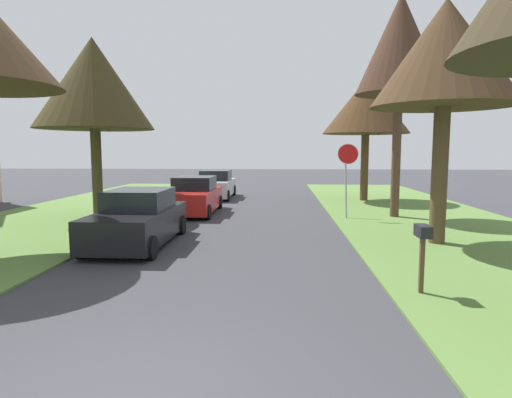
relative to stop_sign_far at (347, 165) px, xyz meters
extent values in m
cylinder|color=#9EA0A5|center=(0.00, 0.23, -1.00)|extent=(0.07, 0.58, 2.21)
cylinder|color=white|center=(0.00, -0.10, 0.41)|extent=(0.81, 0.22, 0.79)
cylinder|color=red|center=(0.00, -0.09, 0.41)|extent=(0.77, 0.22, 0.75)
cylinder|color=brown|center=(1.91, -4.51, -0.18)|extent=(0.44, 0.44, 3.84)
cone|color=#44301D|center=(1.91, -4.51, 3.20)|extent=(3.99, 3.99, 2.92)
cylinder|color=brown|center=(2.23, -4.25, 2.19)|extent=(0.77, 0.89, 1.03)
cylinder|color=brown|center=(2.34, -4.04, 2.36)|extent=(1.18, 1.11, 1.38)
cylinder|color=brown|center=(1.82, -4.91, 2.32)|extent=(1.00, 0.39, 1.27)
cylinder|color=brown|center=(1.99, 0.51, 0.32)|extent=(0.35, 0.35, 4.83)
cone|color=#422B1F|center=(1.99, 0.51, 4.65)|extent=(3.37, 3.37, 3.84)
cylinder|color=brown|center=(1.86, 1.03, 3.17)|extent=(1.18, 0.44, 0.99)
cylinder|color=brown|center=(2.42, 0.67, 3.36)|extent=(0.51, 1.03, 1.34)
cylinder|color=brown|center=(2.18, 0.79, 3.33)|extent=(0.76, 0.58, 1.28)
cylinder|color=brown|center=(1.85, 6.27, -0.33)|extent=(0.40, 0.40, 3.53)
cone|color=#442D19|center=(1.85, 6.27, 2.87)|extent=(4.53, 4.53, 2.89)
cylinder|color=brown|center=(2.39, 6.05, 2.08)|extent=(0.68, 1.28, 1.42)
cylinder|color=brown|center=(2.01, 5.78, 2.19)|extent=(1.19, 0.55, 1.62)
cylinder|color=brown|center=(1.41, 6.05, 1.93)|extent=(0.67, 1.08, 1.13)
cylinder|color=#484224|center=(-9.69, -0.70, -0.37)|extent=(0.39, 0.39, 3.46)
cone|color=#393119|center=(-9.69, -0.70, 3.07)|extent=(4.45, 4.45, 3.42)
cylinder|color=#484224|center=(-9.28, -0.81, 1.80)|extent=(0.42, 0.99, 1.00)
cylinder|color=#484224|center=(-9.18, -0.35, 1.86)|extent=(0.92, 1.22, 1.14)
cube|color=black|center=(-6.64, -5.10, -1.56)|extent=(1.84, 4.41, 0.85)
cube|color=black|center=(-6.64, -4.88, -0.85)|extent=(1.61, 2.03, 0.56)
cylinder|color=black|center=(-5.76, -6.74, -1.85)|extent=(0.20, 0.60, 0.60)
cylinder|color=black|center=(-7.50, -6.75, -1.85)|extent=(0.20, 0.60, 0.60)
cylinder|color=black|center=(-5.77, -3.44, -1.85)|extent=(0.20, 0.60, 0.60)
cylinder|color=black|center=(-7.51, -3.45, -1.85)|extent=(0.20, 0.60, 0.60)
cube|color=red|center=(-6.30, 1.18, -1.56)|extent=(1.84, 4.41, 0.85)
cube|color=black|center=(-6.30, 1.40, -0.85)|extent=(1.61, 2.03, 0.56)
cylinder|color=black|center=(-5.42, -0.47, -1.85)|extent=(0.20, 0.60, 0.60)
cylinder|color=black|center=(-7.16, -0.48, -1.85)|extent=(0.20, 0.60, 0.60)
cylinder|color=black|center=(-5.44, 2.83, -1.85)|extent=(0.20, 0.60, 0.60)
cylinder|color=black|center=(-7.18, 2.82, -1.85)|extent=(0.20, 0.60, 0.60)
cube|color=#BCBCC1|center=(-6.31, 7.33, -1.56)|extent=(1.84, 4.41, 0.85)
cube|color=black|center=(-6.31, 7.55, -0.85)|extent=(1.61, 2.03, 0.56)
cylinder|color=black|center=(-5.43, 5.68, -1.85)|extent=(0.20, 0.60, 0.60)
cylinder|color=black|center=(-7.17, 5.67, -1.85)|extent=(0.20, 0.60, 0.60)
cylinder|color=black|center=(-5.45, 8.98, -1.85)|extent=(0.20, 0.60, 0.60)
cylinder|color=black|center=(-7.19, 8.97, -1.85)|extent=(0.20, 0.60, 0.60)
cube|color=brown|center=(0.04, -9.03, -1.57)|extent=(0.08, 0.08, 1.05)
cube|color=black|center=(0.04, -9.03, -0.94)|extent=(0.22, 0.44, 0.22)
camera|label=1|loc=(-2.56, -16.96, 0.52)|focal=30.22mm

